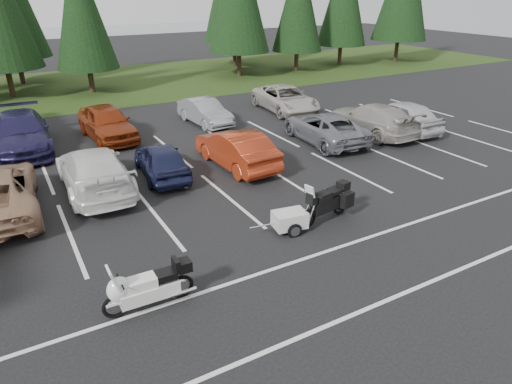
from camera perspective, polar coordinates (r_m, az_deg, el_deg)
The scene contains 18 objects.
ground at distance 15.25m, azimuth -3.26°, elevation -2.69°, with size 120.00×120.00×0.00m, color black.
grass_strip at distance 37.33m, azimuth -20.46°, elevation 12.30°, with size 80.00×16.00×0.01m, color #1E3310.
lake_water at distance 68.28m, azimuth -22.16°, elevation 16.99°, with size 70.00×50.00×0.02m, color slate.
stall_markings at distance 16.89m, azimuth -6.31°, elevation 0.03°, with size 32.00×16.00×0.01m, color silver.
conifer_5 at distance 34.34m, azimuth -21.12°, elevation 20.81°, with size 4.14×4.14×9.63m.
car_near_3 at distance 17.65m, azimuth -19.62°, elevation 2.58°, with size 2.22×5.47×1.59m, color white.
car_near_4 at distance 18.31m, azimuth -11.75°, elevation 3.92°, with size 1.60×3.98×1.36m, color #181C3E.
car_near_5 at distance 18.97m, azimuth -2.51°, elevation 5.43°, with size 1.62×4.65×1.53m, color #9F2E14.
car_near_6 at distance 22.33m, azimuth 8.58°, elevation 8.00°, with size 2.36×5.11×1.42m, color slate.
car_near_7 at distance 24.05m, azimuth 14.23°, elevation 8.85°, with size 2.15×5.29×1.54m, color #9E9A91.
car_near_8 at distance 25.04m, azimuth 17.75°, elevation 9.11°, with size 1.87×4.66×1.59m, color silver.
car_far_1 at distance 23.38m, azimuth -27.29°, elevation 6.60°, with size 2.35×5.77×1.68m, color #1E1A43.
car_far_2 at distance 23.63m, azimuth -18.14°, elevation 8.25°, with size 1.94×4.83×1.64m, color maroon.
car_far_3 at distance 25.21m, azimuth -6.41°, elevation 9.93°, with size 1.42×4.09×1.35m, color gray.
car_far_4 at distance 27.81m, azimuth 3.70°, elevation 11.54°, with size 2.43×5.27×1.47m, color #B5AFA6.
touring_motorcycle at distance 11.03m, azimuth -13.34°, elevation -11.05°, with size 2.42×0.75×1.34m, color silver, non-canonical shape.
cargo_trailer at distance 14.06m, azimuth 4.22°, elevation -3.69°, with size 1.45×0.82×0.67m, color silver, non-canonical shape.
adventure_motorcycle at distance 14.58m, azimuth 8.68°, elevation -1.01°, with size 2.46×0.86×1.50m, color black, non-canonical shape.
Camera 1 is at (-5.95, -12.19, 6.97)m, focal length 32.00 mm.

